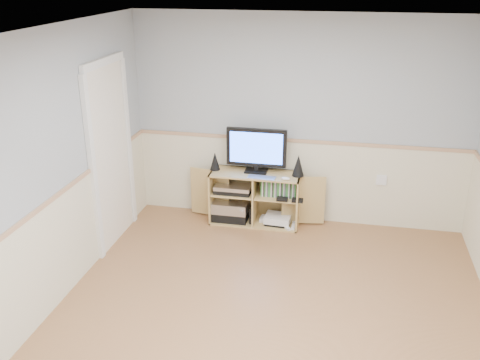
% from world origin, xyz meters
% --- Properties ---
extents(room, '(4.04, 4.54, 2.54)m').
position_xyz_m(room, '(-0.06, 0.12, 1.22)').
color(room, '#B07C4E').
rests_on(room, ground).
extents(media_cabinet, '(1.68, 0.40, 0.65)m').
position_xyz_m(media_cabinet, '(-0.48, 2.07, 0.33)').
color(media_cabinet, tan).
rests_on(media_cabinet, floor).
extents(monitor, '(0.72, 0.18, 0.54)m').
position_xyz_m(monitor, '(-0.48, 2.07, 0.94)').
color(monitor, black).
rests_on(monitor, media_cabinet).
extents(speaker_left, '(0.12, 0.12, 0.22)m').
position_xyz_m(speaker_left, '(-0.98, 2.04, 0.76)').
color(speaker_left, black).
rests_on(speaker_left, media_cabinet).
extents(speaker_right, '(0.14, 0.14, 0.26)m').
position_xyz_m(speaker_right, '(0.03, 2.04, 0.78)').
color(speaker_right, black).
rests_on(speaker_right, media_cabinet).
extents(keyboard, '(0.33, 0.15, 0.01)m').
position_xyz_m(keyboard, '(-0.38, 1.88, 0.66)').
color(keyboard, silver).
rests_on(keyboard, media_cabinet).
extents(mouse, '(0.10, 0.07, 0.04)m').
position_xyz_m(mouse, '(-0.10, 1.88, 0.67)').
color(mouse, white).
rests_on(mouse, media_cabinet).
extents(av_components, '(0.52, 0.33, 0.47)m').
position_xyz_m(av_components, '(-0.77, 2.02, 0.22)').
color(av_components, black).
rests_on(av_components, media_cabinet).
extents(game_consoles, '(0.45, 0.30, 0.11)m').
position_xyz_m(game_consoles, '(-0.20, 2.00, 0.07)').
color(game_consoles, white).
rests_on(game_consoles, media_cabinet).
extents(game_cases, '(0.42, 0.13, 0.19)m').
position_xyz_m(game_cases, '(-0.19, 2.00, 0.48)').
color(game_cases, '#3F8C3F').
rests_on(game_cases, media_cabinet).
extents(wall_outlet, '(0.12, 0.03, 0.12)m').
position_xyz_m(wall_outlet, '(1.00, 2.23, 0.60)').
color(wall_outlet, white).
rests_on(wall_outlet, wall_back).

